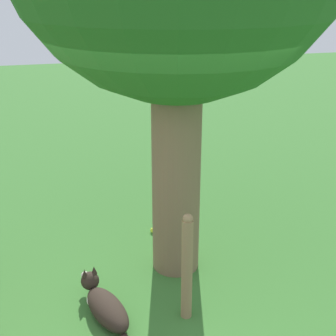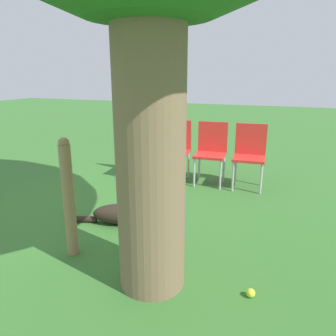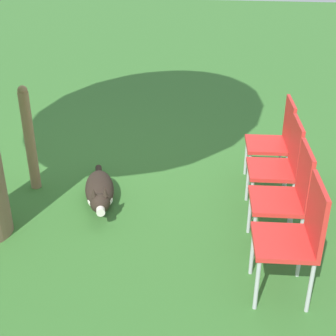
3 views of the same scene
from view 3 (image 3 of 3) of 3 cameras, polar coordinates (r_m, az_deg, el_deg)
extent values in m
plane|color=#38702D|center=(4.92, -11.47, -2.59)|extent=(30.00, 30.00, 0.00)
ellipsoid|color=#2D231C|center=(4.66, -8.34, -2.56)|extent=(0.48, 0.75, 0.22)
ellipsoid|color=silver|center=(4.50, -8.27, -3.87)|extent=(0.30, 0.30, 0.13)
sphere|color=#2D231C|center=(4.27, -8.27, -4.26)|extent=(0.23, 0.23, 0.18)
cylinder|color=silver|center=(4.19, -8.22, -5.16)|extent=(0.10, 0.10, 0.08)
cone|color=#2D231C|center=(4.22, -7.68, -2.93)|extent=(0.06, 0.06, 0.08)
cone|color=#2D231C|center=(4.22, -9.05, -3.03)|extent=(0.06, 0.06, 0.08)
cylinder|color=#2D231C|center=(5.11, -8.42, -0.72)|extent=(0.16, 0.32, 0.07)
cylinder|color=#937551|center=(4.85, -16.47, 3.11)|extent=(0.10, 0.10, 1.03)
sphere|color=#937551|center=(4.67, -17.31, 9.04)|extent=(0.09, 0.09, 0.09)
cube|color=red|center=(4.86, 11.98, 2.79)|extent=(0.45, 0.47, 0.04)
cube|color=red|center=(4.80, 14.56, 5.34)|extent=(0.06, 0.44, 0.45)
cylinder|color=#B7B7BC|center=(4.76, 9.82, -0.58)|extent=(0.03, 0.03, 0.42)
cylinder|color=#B7B7BC|center=(5.10, 9.50, 1.39)|extent=(0.03, 0.03, 0.42)
cylinder|color=#B7B7BC|center=(4.81, 14.08, -0.72)|extent=(0.03, 0.03, 0.42)
cylinder|color=#B7B7BC|center=(5.15, 13.49, 1.24)|extent=(0.03, 0.03, 0.42)
cube|color=red|center=(4.35, 12.47, -0.20)|extent=(0.45, 0.47, 0.04)
cube|color=red|center=(4.28, 15.35, 2.61)|extent=(0.06, 0.44, 0.45)
cylinder|color=#B7B7BC|center=(4.28, 10.07, -4.02)|extent=(0.03, 0.03, 0.42)
cylinder|color=#B7B7BC|center=(4.60, 9.70, -1.59)|extent=(0.03, 0.03, 0.42)
cylinder|color=#B7B7BC|center=(4.33, 14.82, -4.14)|extent=(0.03, 0.03, 0.42)
cylinder|color=#B7B7BC|center=(4.65, 14.11, -1.73)|extent=(0.03, 0.03, 0.42)
cube|color=red|center=(3.87, 13.08, -3.96)|extent=(0.45, 0.47, 0.04)
cube|color=red|center=(3.79, 16.36, -0.86)|extent=(0.06, 0.44, 0.45)
cylinder|color=#B7B7BC|center=(3.81, 10.38, -8.33)|extent=(0.03, 0.03, 0.42)
cylinder|color=#B7B7BC|center=(4.12, 9.94, -5.28)|extent=(0.03, 0.03, 0.42)
cylinder|color=#B7B7BC|center=(3.86, 15.75, -8.39)|extent=(0.03, 0.03, 0.42)
cylinder|color=#B7B7BC|center=(4.18, 14.87, -5.39)|extent=(0.03, 0.03, 0.42)
cube|color=red|center=(3.40, 13.88, -8.77)|extent=(0.45, 0.47, 0.04)
cube|color=red|center=(3.31, 17.66, -5.35)|extent=(0.06, 0.44, 0.45)
cylinder|color=#B7B7BC|center=(3.37, 10.79, -13.81)|extent=(0.03, 0.03, 0.42)
cylinder|color=#B7B7BC|center=(3.66, 10.25, -9.93)|extent=(0.03, 0.03, 0.42)
cylinder|color=#B7B7BC|center=(3.43, 16.95, -13.77)|extent=(0.03, 0.03, 0.42)
cylinder|color=#B7B7BC|center=(3.72, 15.85, -9.97)|extent=(0.03, 0.03, 0.42)
camera|label=1|loc=(7.52, 1.72, 31.44)|focal=50.00mm
camera|label=2|loc=(4.80, -53.07, 6.91)|focal=35.00mm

